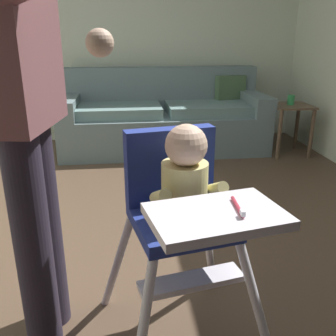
{
  "coord_description": "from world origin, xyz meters",
  "views": [
    {
      "loc": [
        0.1,
        -2.03,
        1.2
      ],
      "look_at": [
        0.25,
        -0.78,
        0.75
      ],
      "focal_mm": 40.0,
      "sensor_mm": 36.0,
      "label": 1
    }
  ],
  "objects": [
    {
      "name": "wall_far",
      "position": [
        0.0,
        2.5,
        1.34
      ],
      "size": [
        5.13,
        0.06,
        2.69
      ],
      "primitive_type": "cube",
      "color": "silver",
      "rests_on": "ground"
    },
    {
      "name": "adult_standing",
      "position": [
        -0.25,
        -0.68,
        0.95
      ],
      "size": [
        0.51,
        0.55,
        1.67
      ],
      "rotation": [
        0.0,
        0.0,
        -0.15
      ],
      "color": "#2F2836",
      "rests_on": "ground"
    },
    {
      "name": "sippy_cup",
      "position": [
        1.8,
        1.63,
        0.57
      ],
      "size": [
        0.07,
        0.07,
        0.1
      ],
      "primitive_type": "cylinder",
      "color": "green",
      "rests_on": "side_table"
    },
    {
      "name": "ground",
      "position": [
        0.0,
        0.0,
        -0.05
      ],
      "size": [
        5.93,
        6.54,
        0.1
      ],
      "primitive_type": "cube",
      "color": "brown"
    },
    {
      "name": "couch",
      "position": [
        0.53,
        1.98,
        0.33
      ],
      "size": [
        2.18,
        0.86,
        0.86
      ],
      "rotation": [
        0.0,
        0.0,
        -1.57
      ],
      "color": "slate",
      "rests_on": "ground"
    },
    {
      "name": "high_chair",
      "position": [
        0.3,
        -0.77,
        0.62
      ],
      "size": [
        0.71,
        0.8,
        0.92
      ],
      "rotation": [
        0.0,
        0.0,
        -1.37
      ],
      "color": "white",
      "rests_on": "ground"
    },
    {
      "name": "side_table",
      "position": [
        1.81,
        1.63,
        0.38
      ],
      "size": [
        0.4,
        0.4,
        0.52
      ],
      "color": "brown",
      "rests_on": "ground"
    }
  ]
}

